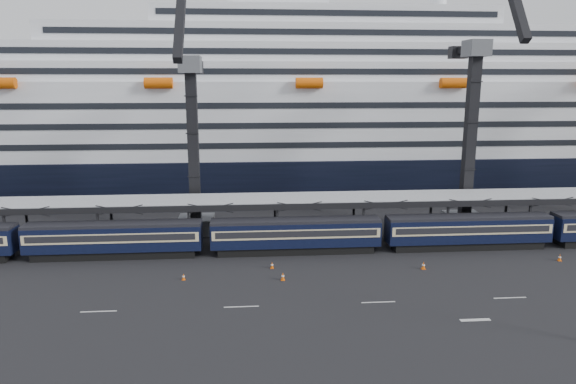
# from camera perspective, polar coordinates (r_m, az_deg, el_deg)

# --- Properties ---
(ground) EXTENTS (260.00, 260.00, 0.00)m
(ground) POSITION_cam_1_polar(r_m,az_deg,el_deg) (50.79, 11.10, -10.01)
(ground) COLOR black
(ground) RESTS_ON ground
(lane_markings) EXTENTS (111.00, 4.27, 0.02)m
(lane_markings) POSITION_cam_1_polar(r_m,az_deg,el_deg) (49.14, 22.16, -11.48)
(lane_markings) COLOR beige
(lane_markings) RESTS_ON ground
(train) EXTENTS (133.05, 3.00, 4.05)m
(train) POSITION_cam_1_polar(r_m,az_deg,el_deg) (58.35, 4.15, -4.58)
(train) COLOR black
(train) RESTS_ON ground
(canopy) EXTENTS (130.00, 6.25, 5.53)m
(canopy) POSITION_cam_1_polar(r_m,az_deg,el_deg) (62.22, 7.89, -0.71)
(canopy) COLOR gray
(canopy) RESTS_ON ground
(cruise_ship) EXTENTS (214.09, 28.84, 34.00)m
(cruise_ship) POSITION_cam_1_polar(r_m,az_deg,el_deg) (92.27, 3.12, 8.00)
(cruise_ship) COLOR black
(cruise_ship) RESTS_ON ground
(crane_dark_near) EXTENTS (4.50, 17.75, 35.08)m
(crane_dark_near) POSITION_cam_1_polar(r_m,az_deg,el_deg) (64.59, -10.54, 5.68)
(crane_dark_near) COLOR #46474D
(crane_dark_near) RESTS_ON ground
(crane_dark_mid) EXTENTS (4.50, 18.24, 39.64)m
(crane_dark_mid) POSITION_cam_1_polar(r_m,az_deg,el_deg) (69.09, 19.77, 6.78)
(crane_dark_mid) COLOR #46474D
(crane_dark_mid) RESTS_ON ground
(traffic_cone_b) EXTENTS (0.34, 0.34, 0.67)m
(traffic_cone_b) POSITION_cam_1_polar(r_m,az_deg,el_deg) (51.76, -11.53, -9.20)
(traffic_cone_b) COLOR #E15507
(traffic_cone_b) RESTS_ON ground
(traffic_cone_c) EXTENTS (0.41, 0.41, 0.82)m
(traffic_cone_c) POSITION_cam_1_polar(r_m,az_deg,el_deg) (50.66, -0.58, -9.34)
(traffic_cone_c) COLOR #E15507
(traffic_cone_c) RESTS_ON ground
(traffic_cone_d) EXTENTS (0.36, 0.36, 0.72)m
(traffic_cone_d) POSITION_cam_1_polar(r_m,az_deg,el_deg) (53.75, -1.79, -8.11)
(traffic_cone_d) COLOR #E15507
(traffic_cone_d) RESTS_ON ground
(traffic_cone_e) EXTENTS (0.41, 0.41, 0.83)m
(traffic_cone_e) POSITION_cam_1_polar(r_m,az_deg,el_deg) (55.31, 14.82, -7.87)
(traffic_cone_e) COLOR #E15507
(traffic_cone_e) RESTS_ON ground
(traffic_cone_f) EXTENTS (0.39, 0.39, 0.78)m
(traffic_cone_f) POSITION_cam_1_polar(r_m,az_deg,el_deg) (63.13, 27.96, -6.44)
(traffic_cone_f) COLOR #E15507
(traffic_cone_f) RESTS_ON ground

